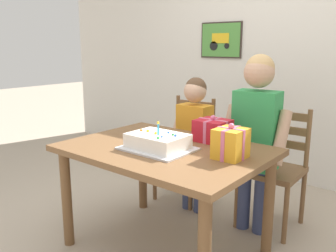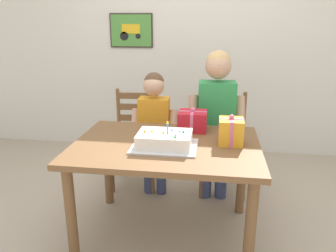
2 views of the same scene
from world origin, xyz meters
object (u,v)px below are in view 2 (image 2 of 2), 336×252
at_px(gift_box_beside_cake, 192,121).
at_px(child_older, 216,112).
at_px(chair_left, 136,138).
at_px(child_younger, 154,123).
at_px(chair_right, 223,142).
at_px(dining_table, 166,157).
at_px(birthday_cake, 164,140).
at_px(gift_box_red_large, 231,131).

bearing_deg(gift_box_beside_cake, child_older, 58.05).
height_order(chair_left, child_older, child_older).
distance_m(chair_left, child_younger, 0.37).
bearing_deg(child_younger, chair_right, 17.84).
distance_m(dining_table, child_younger, 0.65).
bearing_deg(gift_box_beside_cake, dining_table, -116.12).
distance_m(gift_box_beside_cake, chair_left, 0.84).
relative_size(gift_box_beside_cake, child_older, 0.17).
height_order(birthday_cake, chair_left, birthday_cake).
distance_m(dining_table, gift_box_red_large, 0.49).
relative_size(birthday_cake, gift_box_beside_cake, 1.97).
bearing_deg(chair_right, birthday_cake, -115.36).
height_order(chair_left, chair_right, same).
relative_size(chair_left, child_older, 0.69).
bearing_deg(child_older, birthday_cake, -116.50).
height_order(dining_table, chair_right, chair_right).
bearing_deg(dining_table, chair_left, 117.40).
relative_size(chair_left, chair_right, 1.00).
relative_size(dining_table, child_older, 0.98).
height_order(birthday_cake, child_younger, child_younger).
distance_m(chair_left, child_older, 0.86).
relative_size(dining_table, birthday_cake, 2.96).
distance_m(dining_table, chair_left, 0.94).
bearing_deg(dining_table, gift_box_red_large, 8.34).
bearing_deg(gift_box_red_large, gift_box_beside_cake, 137.74).
distance_m(gift_box_red_large, child_older, 0.56).
height_order(gift_box_beside_cake, child_younger, child_younger).
xyz_separation_m(birthday_cake, gift_box_beside_cake, (0.16, 0.40, 0.03)).
relative_size(chair_right, child_younger, 0.81).
distance_m(gift_box_beside_cake, child_younger, 0.48).
bearing_deg(birthday_cake, child_older, 63.50).
bearing_deg(child_younger, gift_box_red_large, -40.66).
xyz_separation_m(chair_right, child_older, (-0.08, -0.20, 0.34)).
bearing_deg(child_older, gift_box_beside_cake, -121.95).
xyz_separation_m(chair_left, child_younger, (0.22, -0.20, 0.22)).
relative_size(birthday_cake, chair_left, 0.48).
xyz_separation_m(gift_box_beside_cake, child_younger, (-0.36, 0.29, -0.12)).
xyz_separation_m(gift_box_red_large, chair_right, (-0.03, 0.75, -0.36)).
xyz_separation_m(dining_table, child_older, (0.34, 0.62, 0.17)).
distance_m(gift_box_red_large, chair_right, 0.83).
bearing_deg(birthday_cake, gift_box_beside_cake, 67.87).
distance_m(chair_left, chair_right, 0.84).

